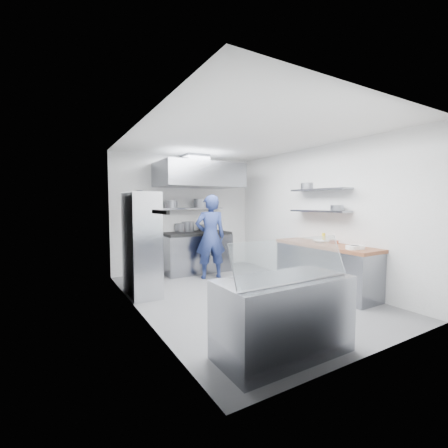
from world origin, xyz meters
TOP-DOWN VIEW (x-y plane):
  - floor at (0.00, 0.00)m, footprint 5.00×5.00m
  - ceiling at (0.00, 0.00)m, footprint 5.00×5.00m
  - wall_back at (0.00, 2.50)m, footprint 3.60×2.80m
  - wall_front at (0.00, -2.50)m, footprint 3.60×2.80m
  - wall_left at (-1.80, 0.00)m, footprint 2.80×5.00m
  - wall_right at (1.80, 0.00)m, footprint 2.80×5.00m
  - gas_range at (0.10, 2.10)m, footprint 1.60×0.80m
  - cooktop at (0.10, 2.10)m, footprint 1.57×0.78m
  - stock_pot_left at (-0.17, 2.41)m, footprint 0.28×0.28m
  - stock_pot_mid at (0.00, 2.36)m, footprint 0.31×0.31m
  - stock_pot_right at (0.42, 2.31)m, footprint 0.28×0.28m
  - over_range_shelf at (0.10, 2.34)m, footprint 1.60×0.30m
  - shelf_pot_a at (-0.45, 2.26)m, footprint 0.28×0.28m
  - shelf_pot_b at (0.28, 2.22)m, footprint 0.32×0.32m
  - extractor_hood at (0.10, 1.93)m, footprint 1.90×1.15m
  - hood_duct at (0.10, 2.15)m, footprint 0.55×0.55m
  - red_firebox at (-1.25, 2.44)m, footprint 0.22×0.10m
  - chef at (0.11, 1.37)m, footprint 0.76×0.60m
  - wire_rack at (-1.53, 0.91)m, footprint 0.50×0.90m
  - rack_bin_a at (-1.53, 0.94)m, footprint 0.18×0.22m
  - rack_bin_b at (-1.53, 1.34)m, footprint 0.14×0.18m
  - rack_jar at (-1.48, 1.18)m, footprint 0.12×0.12m
  - knife_strip at (-1.78, -0.90)m, footprint 0.04×0.55m
  - prep_counter_base at (1.48, -0.60)m, footprint 0.62×2.00m
  - prep_counter_top at (1.48, -0.60)m, footprint 0.65×2.04m
  - plate_stack_a at (1.45, -1.30)m, footprint 0.23×0.23m
  - plate_stack_b at (1.34, -1.28)m, footprint 0.21×0.21m
  - copper_pan at (1.65, -0.65)m, footprint 0.18×0.18m
  - squeeze_bottle at (1.63, -0.43)m, footprint 0.06×0.06m
  - mixing_bowl at (1.47, -0.47)m, footprint 0.23×0.23m
  - wall_shelf_lower at (1.64, -0.30)m, footprint 0.30×1.30m
  - wall_shelf_upper at (1.64, -0.30)m, footprint 0.30×1.30m
  - shelf_pot_c at (1.63, -0.73)m, footprint 0.23×0.23m
  - shelf_pot_d at (1.79, 0.16)m, footprint 0.28×0.28m
  - display_case at (-0.78, -2.00)m, footprint 1.50×0.70m
  - display_glass at (-0.78, -2.12)m, footprint 1.47×0.19m

SIDE VIEW (x-z plane):
  - floor at x=0.00m, z-range 0.00..0.00m
  - prep_counter_base at x=1.48m, z-range 0.00..0.84m
  - display_case at x=-0.78m, z-range 0.00..0.85m
  - gas_range at x=0.10m, z-range 0.00..0.90m
  - rack_bin_a at x=-1.53m, z-range 0.70..0.90m
  - prep_counter_top at x=1.48m, z-range 0.84..0.90m
  - chef at x=0.11m, z-range 0.00..1.84m
  - wire_rack at x=-1.53m, z-range 0.00..1.85m
  - mixing_bowl at x=1.47m, z-range 0.90..0.95m
  - cooktop at x=0.10m, z-range 0.90..0.96m
  - plate_stack_a at x=1.45m, z-range 0.90..0.96m
  - plate_stack_b at x=1.34m, z-range 0.90..0.96m
  - copper_pan at x=1.65m, z-range 0.90..0.96m
  - squeeze_bottle at x=1.63m, z-range 0.90..1.08m
  - stock_pot_right at x=0.42m, z-range 0.96..1.12m
  - stock_pot_left at x=-0.17m, z-range 0.96..1.16m
  - display_glass at x=-0.78m, z-range 0.86..1.28m
  - stock_pot_mid at x=0.00m, z-range 0.96..1.20m
  - rack_bin_b at x=-1.53m, z-range 1.22..1.38m
  - wall_back at x=0.00m, z-range 1.39..1.41m
  - wall_front at x=0.00m, z-range 1.39..1.41m
  - wall_left at x=-1.80m, z-range 1.39..1.41m
  - wall_right at x=1.80m, z-range 1.39..1.41m
  - red_firebox at x=-1.25m, z-range 1.29..1.55m
  - wall_shelf_lower at x=1.64m, z-range 1.48..1.52m
  - over_range_shelf at x=0.10m, z-range 1.50..1.54m
  - knife_strip at x=-1.78m, z-range 1.53..1.57m
  - shelf_pot_c at x=1.63m, z-range 1.52..1.62m
  - shelf_pot_a at x=-0.45m, z-range 1.54..1.72m
  - shelf_pot_b at x=0.28m, z-range 1.54..1.76m
  - rack_jar at x=-1.48m, z-range 1.71..1.89m
  - wall_shelf_upper at x=1.64m, z-range 1.90..1.94m
  - shelf_pot_d at x=1.79m, z-range 1.94..2.08m
  - extractor_hood at x=0.10m, z-range 2.02..2.57m
  - hood_duct at x=0.10m, z-range 2.56..2.80m
  - ceiling at x=0.00m, z-range 2.80..2.80m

